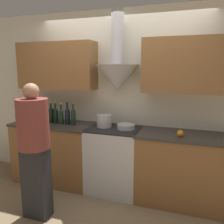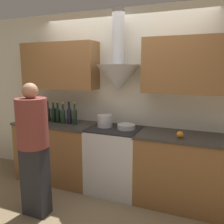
{
  "view_description": "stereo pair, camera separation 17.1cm",
  "coord_description": "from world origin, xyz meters",
  "px_view_note": "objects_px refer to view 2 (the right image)",
  "views": [
    {
      "loc": [
        1.03,
        -2.72,
        1.77
      ],
      "look_at": [
        0.0,
        0.24,
        1.18
      ],
      "focal_mm": 38.0,
      "sensor_mm": 36.0,
      "label": 1
    },
    {
      "loc": [
        1.19,
        -2.66,
        1.77
      ],
      "look_at": [
        0.0,
        0.24,
        1.18
      ],
      "focal_mm": 38.0,
      "sensor_mm": 36.0,
      "label": 2
    }
  ],
  "objects_px": {
    "wine_bottle_2": "(37,112)",
    "wine_bottle_1": "(32,112)",
    "wine_bottle_4": "(48,113)",
    "stock_pot": "(105,121)",
    "wine_bottle_9": "(75,116)",
    "wine_bottle_6": "(58,114)",
    "wine_bottle_5": "(54,114)",
    "mixing_bowl": "(126,127)",
    "orange_fruit": "(180,134)",
    "wine_bottle_8": "(69,115)",
    "wine_bottle_7": "(63,115)",
    "person_foreground_left": "(33,145)",
    "wine_bottle_3": "(43,113)",
    "wine_bottle_0": "(27,112)",
    "stove_range": "(115,159)"
  },
  "relations": [
    {
      "from": "wine_bottle_8",
      "to": "person_foreground_left",
      "type": "height_order",
      "value": "person_foreground_left"
    },
    {
      "from": "wine_bottle_4",
      "to": "stock_pot",
      "type": "xyz_separation_m",
      "value": [
        0.97,
        0.03,
        -0.05
      ]
    },
    {
      "from": "wine_bottle_6",
      "to": "orange_fruit",
      "type": "relative_size",
      "value": 4.13
    },
    {
      "from": "stove_range",
      "to": "wine_bottle_4",
      "type": "bearing_deg",
      "value": 179.93
    },
    {
      "from": "stove_range",
      "to": "wine_bottle_5",
      "type": "distance_m",
      "value": 1.19
    },
    {
      "from": "stove_range",
      "to": "wine_bottle_9",
      "type": "bearing_deg",
      "value": -178.96
    },
    {
      "from": "mixing_bowl",
      "to": "wine_bottle_1",
      "type": "bearing_deg",
      "value": -178.51
    },
    {
      "from": "wine_bottle_5",
      "to": "wine_bottle_7",
      "type": "bearing_deg",
      "value": -6.1
    },
    {
      "from": "wine_bottle_1",
      "to": "wine_bottle_8",
      "type": "relative_size",
      "value": 1.05
    },
    {
      "from": "wine_bottle_6",
      "to": "stock_pot",
      "type": "distance_m",
      "value": 0.78
    },
    {
      "from": "wine_bottle_3",
      "to": "wine_bottle_4",
      "type": "xyz_separation_m",
      "value": [
        0.1,
        0.0,
        0.01
      ]
    },
    {
      "from": "wine_bottle_2",
      "to": "wine_bottle_9",
      "type": "height_order",
      "value": "wine_bottle_2"
    },
    {
      "from": "person_foreground_left",
      "to": "wine_bottle_5",
      "type": "bearing_deg",
      "value": 111.68
    },
    {
      "from": "wine_bottle_2",
      "to": "wine_bottle_4",
      "type": "height_order",
      "value": "wine_bottle_2"
    },
    {
      "from": "wine_bottle_4",
      "to": "wine_bottle_9",
      "type": "relative_size",
      "value": 0.99
    },
    {
      "from": "wine_bottle_0",
      "to": "wine_bottle_3",
      "type": "height_order",
      "value": "wine_bottle_0"
    },
    {
      "from": "wine_bottle_6",
      "to": "wine_bottle_8",
      "type": "distance_m",
      "value": 0.2
    },
    {
      "from": "mixing_bowl",
      "to": "wine_bottle_6",
      "type": "bearing_deg",
      "value": -178.23
    },
    {
      "from": "person_foreground_left",
      "to": "wine_bottle_3",
      "type": "bearing_deg",
      "value": 121.91
    },
    {
      "from": "wine_bottle_1",
      "to": "stock_pot",
      "type": "bearing_deg",
      "value": 2.15
    },
    {
      "from": "wine_bottle_4",
      "to": "wine_bottle_6",
      "type": "xyz_separation_m",
      "value": [
        0.19,
        -0.01,
        0.0
      ]
    },
    {
      "from": "wine_bottle_8",
      "to": "wine_bottle_5",
      "type": "bearing_deg",
      "value": 178.96
    },
    {
      "from": "orange_fruit",
      "to": "wine_bottle_6",
      "type": "bearing_deg",
      "value": 176.42
    },
    {
      "from": "wine_bottle_0",
      "to": "wine_bottle_4",
      "type": "relative_size",
      "value": 0.96
    },
    {
      "from": "wine_bottle_2",
      "to": "wine_bottle_1",
      "type": "bearing_deg",
      "value": -170.25
    },
    {
      "from": "wine_bottle_0",
      "to": "mixing_bowl",
      "type": "height_order",
      "value": "wine_bottle_0"
    },
    {
      "from": "wine_bottle_7",
      "to": "wine_bottle_9",
      "type": "height_order",
      "value": "wine_bottle_9"
    },
    {
      "from": "person_foreground_left",
      "to": "mixing_bowl",
      "type": "bearing_deg",
      "value": 47.5
    },
    {
      "from": "wine_bottle_2",
      "to": "wine_bottle_9",
      "type": "bearing_deg",
      "value": -0.67
    },
    {
      "from": "wine_bottle_2",
      "to": "person_foreground_left",
      "type": "bearing_deg",
      "value": -53.27
    },
    {
      "from": "stove_range",
      "to": "wine_bottle_0",
      "type": "relative_size",
      "value": 2.87
    },
    {
      "from": "stock_pot",
      "to": "orange_fruit",
      "type": "distance_m",
      "value": 1.08
    },
    {
      "from": "wine_bottle_1",
      "to": "orange_fruit",
      "type": "relative_size",
      "value": 4.3
    },
    {
      "from": "wine_bottle_9",
      "to": "mixing_bowl",
      "type": "bearing_deg",
      "value": 2.44
    },
    {
      "from": "wine_bottle_0",
      "to": "wine_bottle_7",
      "type": "distance_m",
      "value": 0.68
    },
    {
      "from": "wine_bottle_7",
      "to": "wine_bottle_8",
      "type": "bearing_deg",
      "value": 8.23
    },
    {
      "from": "wine_bottle_1",
      "to": "wine_bottle_5",
      "type": "height_order",
      "value": "wine_bottle_1"
    },
    {
      "from": "wine_bottle_0",
      "to": "orange_fruit",
      "type": "relative_size",
      "value": 3.98
    },
    {
      "from": "wine_bottle_6",
      "to": "wine_bottle_4",
      "type": "bearing_deg",
      "value": 176.14
    },
    {
      "from": "wine_bottle_4",
      "to": "wine_bottle_7",
      "type": "height_order",
      "value": "wine_bottle_4"
    },
    {
      "from": "wine_bottle_0",
      "to": "wine_bottle_4",
      "type": "bearing_deg",
      "value": 3.72
    },
    {
      "from": "wine_bottle_9",
      "to": "person_foreground_left",
      "type": "xyz_separation_m",
      "value": [
        -0.04,
        -0.88,
        -0.19
      ]
    },
    {
      "from": "wine_bottle_5",
      "to": "wine_bottle_8",
      "type": "relative_size",
      "value": 1.0
    },
    {
      "from": "wine_bottle_9",
      "to": "orange_fruit",
      "type": "bearing_deg",
      "value": -4.28
    },
    {
      "from": "wine_bottle_2",
      "to": "wine_bottle_3",
      "type": "height_order",
      "value": "wine_bottle_2"
    },
    {
      "from": "wine_bottle_5",
      "to": "mixing_bowl",
      "type": "bearing_deg",
      "value": 0.89
    },
    {
      "from": "wine_bottle_4",
      "to": "orange_fruit",
      "type": "relative_size",
      "value": 4.13
    },
    {
      "from": "stock_pot",
      "to": "wine_bottle_9",
      "type": "bearing_deg",
      "value": -175.13
    },
    {
      "from": "wine_bottle_2",
      "to": "stock_pot",
      "type": "relative_size",
      "value": 1.6
    },
    {
      "from": "wine_bottle_8",
      "to": "wine_bottle_4",
      "type": "bearing_deg",
      "value": 179.59
    }
  ]
}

